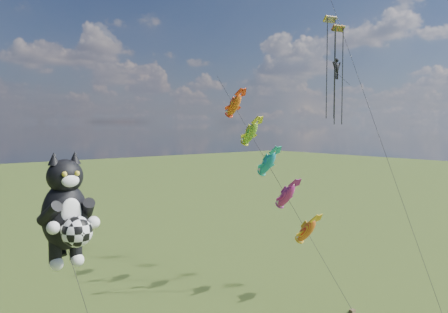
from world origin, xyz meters
TOP-DOWN VIEW (x-y plane):
  - cat_kite_rig at (-7.00, 6.89)m, footprint 2.99×4.33m
  - fish_windsock_rig at (11.94, 11.47)m, footprint 1.10×15.97m
  - parafoil_rig at (15.94, 7.53)m, footprint 8.30×16.03m

SIDE VIEW (x-z plane):
  - cat_kite_rig at x=-7.00m, z-range 2.86..14.68m
  - fish_windsock_rig at x=11.94m, z-range 1.09..18.73m
  - parafoil_rig at x=15.94m, z-range 5.98..29.77m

